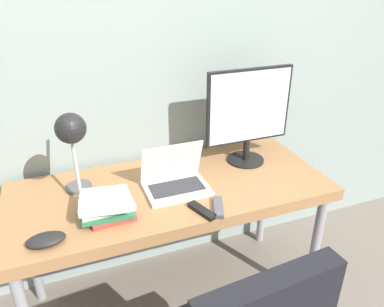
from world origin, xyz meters
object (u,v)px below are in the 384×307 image
object	(u,v)px
game_controller	(46,240)
laptop	(175,180)
monitor	(249,112)
book_stack	(107,206)
desk_lamp	(72,137)

from	to	relation	value
game_controller	laptop	bearing A→B (deg)	19.25
laptop	game_controller	bearing A→B (deg)	-160.75
monitor	book_stack	xyz separation A→B (m)	(-0.81, -0.25, -0.24)
desk_lamp	game_controller	size ratio (longest dim) A/B	3.00
desk_lamp	book_stack	bearing A→B (deg)	-52.69
book_stack	game_controller	world-z (taller)	book_stack
monitor	laptop	bearing A→B (deg)	-163.55
monitor	book_stack	distance (m)	0.88
monitor	game_controller	xyz separation A→B (m)	(-1.07, -0.35, -0.27)
laptop	game_controller	size ratio (longest dim) A/B	2.01
laptop	game_controller	distance (m)	0.64
monitor	game_controller	size ratio (longest dim) A/B	3.45
monitor	desk_lamp	size ratio (longest dim) A/B	1.15
game_controller	monitor	bearing A→B (deg)	18.05
desk_lamp	book_stack	distance (m)	0.33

